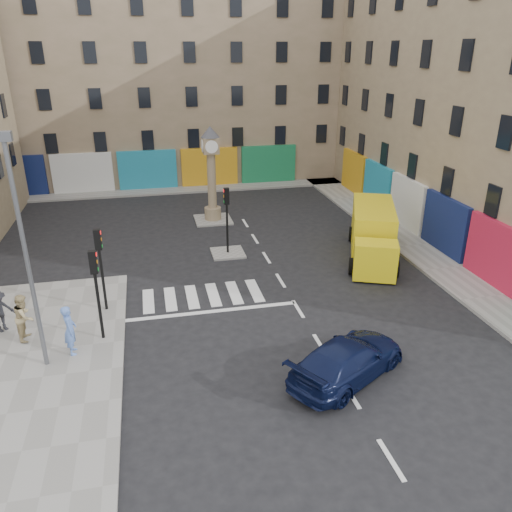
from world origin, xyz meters
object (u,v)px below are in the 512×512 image
object	(u,v)px
pedestrian_tan	(24,317)
yellow_van	(373,233)
navy_sedan	(348,359)
traffic_light_left_far	(100,257)
traffic_light_left_near	(96,281)
pedestrian_blue	(70,330)
clock_pillar	(211,168)
traffic_light_island	(227,210)
lamp_post	(24,245)

from	to	relation	value
pedestrian_tan	yellow_van	bearing A→B (deg)	-70.87
navy_sedan	traffic_light_left_far	bearing A→B (deg)	20.02
traffic_light_left_far	yellow_van	world-z (taller)	traffic_light_left_far
traffic_light_left_far	pedestrian_tan	size ratio (longest dim) A/B	1.95
traffic_light_left_near	pedestrian_blue	world-z (taller)	traffic_light_left_near
clock_pillar	pedestrian_tan	xyz separation A→B (m)	(-9.19, -13.19, -2.45)
navy_sedan	traffic_light_left_near	bearing A→B (deg)	31.42
traffic_light_island	traffic_light_left_far	bearing A→B (deg)	-139.40
lamp_post	traffic_light_left_near	bearing A→B (deg)	36.38
traffic_light_left_far	clock_pillar	bearing A→B (deg)	61.06
traffic_light_left_near	navy_sedan	distance (m)	9.74
traffic_light_left_near	traffic_light_island	world-z (taller)	traffic_light_left_near
lamp_post	pedestrian_blue	size ratio (longest dim) A/B	4.24
traffic_light_island	pedestrian_tan	size ratio (longest dim) A/B	1.95
traffic_light_left_far	traffic_light_left_near	bearing A→B (deg)	-90.00
traffic_light_island	lamp_post	world-z (taller)	lamp_post
clock_pillar	traffic_light_left_far	bearing A→B (deg)	-118.94
clock_pillar	navy_sedan	distance (m)	18.44
traffic_light_left_near	clock_pillar	distance (m)	15.19
traffic_light_left_near	traffic_light_left_far	xyz separation A→B (m)	(0.00, 2.40, 0.00)
clock_pillar	pedestrian_blue	xyz separation A→B (m)	(-7.34, -14.64, -2.42)
navy_sedan	yellow_van	size ratio (longest dim) A/B	0.66
traffic_light_island	clock_pillar	xyz separation A→B (m)	(0.00, 6.00, 0.96)
navy_sedan	yellow_van	distance (m)	11.67
traffic_light_left_far	pedestrian_tan	bearing A→B (deg)	-148.14
lamp_post	yellow_van	distance (m)	17.96
traffic_light_left_far	lamp_post	bearing A→B (deg)	-116.57
pedestrian_tan	lamp_post	bearing A→B (deg)	-151.85
clock_pillar	lamp_post	bearing A→B (deg)	-118.35
pedestrian_tan	clock_pillar	bearing A→B (deg)	-33.15
navy_sedan	pedestrian_blue	world-z (taller)	pedestrian_blue
clock_pillar	navy_sedan	bearing A→B (deg)	-82.97
traffic_light_island	traffic_light_left_near	bearing A→B (deg)	-128.93
yellow_van	pedestrian_blue	size ratio (longest dim) A/B	3.84
navy_sedan	pedestrian_blue	xyz separation A→B (m)	(-9.57, 3.45, 0.41)
lamp_post	navy_sedan	distance (m)	11.56
yellow_van	pedestrian_blue	world-z (taller)	yellow_van
pedestrian_blue	yellow_van	bearing A→B (deg)	-72.83
traffic_light_left_far	navy_sedan	xyz separation A→B (m)	(8.53, -6.69, -1.90)
traffic_light_left_far	lamp_post	distance (m)	4.77
pedestrian_tan	traffic_light_island	bearing A→B (deg)	-50.22
traffic_light_island	lamp_post	size ratio (longest dim) A/B	0.45
clock_pillar	pedestrian_blue	size ratio (longest dim) A/B	3.12
traffic_light_left_near	pedestrian_tan	bearing A→B (deg)	168.27
traffic_light_left_near	lamp_post	xyz separation A→B (m)	(-1.90, -1.40, 2.17)
yellow_van	clock_pillar	bearing A→B (deg)	157.19
traffic_light_island	pedestrian_tan	xyz separation A→B (m)	(-9.19, -7.20, -1.49)
traffic_light_left_near	pedestrian_tan	xyz separation A→B (m)	(-2.89, 0.60, -1.52)
navy_sedan	pedestrian_tan	xyz separation A→B (m)	(-11.43, 4.90, 0.38)
yellow_van	traffic_light_left_near	bearing A→B (deg)	-134.85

